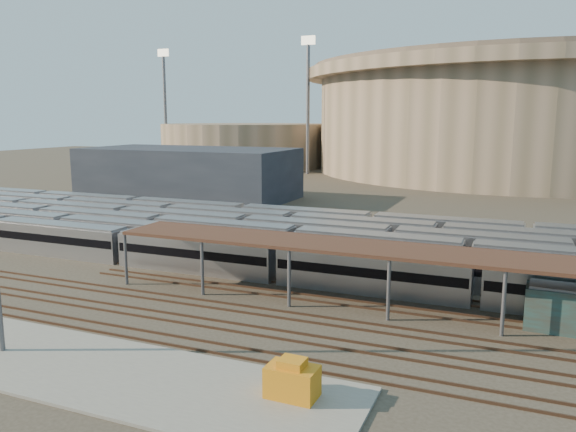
# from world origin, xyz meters

# --- Properties ---
(ground) EXTENTS (420.00, 420.00, 0.00)m
(ground) POSITION_xyz_m (0.00, 0.00, 0.00)
(ground) COLOR #383026
(ground) RESTS_ON ground
(apron) EXTENTS (50.00, 9.00, 0.20)m
(apron) POSITION_xyz_m (-5.00, -15.00, 0.10)
(apron) COLOR gray
(apron) RESTS_ON ground
(subway_trains) EXTENTS (126.61, 23.90, 3.60)m
(subway_trains) POSITION_xyz_m (-2.17, 18.50, 1.80)
(subway_trains) COLOR #A3A3A7
(subway_trains) RESTS_ON ground
(inspection_shed) EXTENTS (60.30, 6.00, 5.30)m
(inspection_shed) POSITION_xyz_m (22.00, 4.00, 4.98)
(inspection_shed) COLOR #5C5C61
(inspection_shed) RESTS_ON ground
(empty_tracks) EXTENTS (170.00, 9.62, 0.18)m
(empty_tracks) POSITION_xyz_m (0.00, -5.00, 0.09)
(empty_tracks) COLOR #4C3323
(empty_tracks) RESTS_ON ground
(stadium) EXTENTS (124.00, 124.00, 32.50)m
(stadium) POSITION_xyz_m (25.00, 140.00, 16.47)
(stadium) COLOR gray
(stadium) RESTS_ON ground
(secondary_arena) EXTENTS (56.00, 56.00, 14.00)m
(secondary_arena) POSITION_xyz_m (-60.00, 130.00, 7.00)
(secondary_arena) COLOR gray
(secondary_arena) RESTS_ON ground
(service_building) EXTENTS (42.00, 20.00, 10.00)m
(service_building) POSITION_xyz_m (-35.00, 55.00, 5.00)
(service_building) COLOR #1E232D
(service_building) RESTS_ON ground
(floodlight_0) EXTENTS (4.00, 1.00, 38.40)m
(floodlight_0) POSITION_xyz_m (-30.00, 110.00, 20.65)
(floodlight_0) COLOR #5C5C61
(floodlight_0) RESTS_ON ground
(floodlight_1) EXTENTS (4.00, 1.00, 38.40)m
(floodlight_1) POSITION_xyz_m (-85.00, 120.00, 20.65)
(floodlight_1) COLOR #5C5C61
(floodlight_1) RESTS_ON ground
(floodlight_3) EXTENTS (4.00, 1.00, 38.40)m
(floodlight_3) POSITION_xyz_m (-10.00, 160.00, 20.65)
(floodlight_3) COLOR #5C5C61
(floodlight_3) RESTS_ON ground
(yellow_equipment) EXTENTS (2.98, 1.90, 1.83)m
(yellow_equipment) POSITION_xyz_m (15.49, -13.60, 1.12)
(yellow_equipment) COLOR orange
(yellow_equipment) RESTS_ON apron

